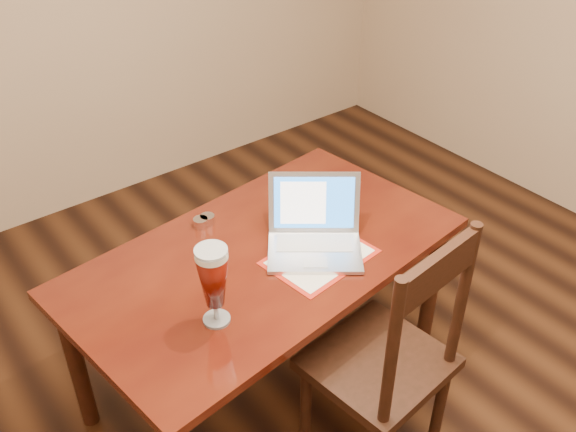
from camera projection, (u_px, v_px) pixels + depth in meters
room_shell at (424, 27)px, 1.53m from camera, size 4.51×5.01×2.71m
dining_table at (265, 269)px, 2.53m from camera, size 1.63×1.04×1.03m
dining_chair at (387, 362)px, 2.30m from camera, size 0.51×0.49×1.10m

